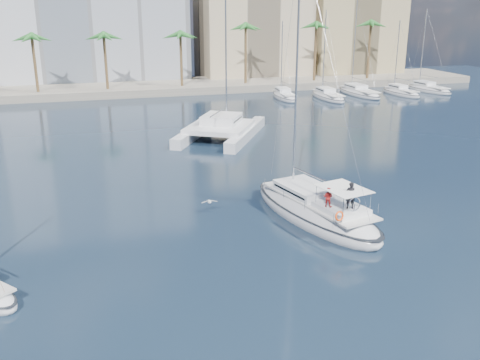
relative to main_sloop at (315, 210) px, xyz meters
name	(u,v)px	position (x,y,z in m)	size (l,w,h in m)	color
ground	(257,227)	(-4.33, -0.36, -0.56)	(160.00, 160.00, 0.00)	black
quay	(145,88)	(-4.33, 60.64, 0.04)	(120.00, 14.00, 1.20)	gray
building_modern	(64,5)	(-16.33, 72.64, 13.44)	(42.00, 16.00, 28.00)	silver
building_beige	(252,27)	(17.67, 69.64, 9.44)	(20.00, 14.00, 20.00)	tan
building_tan_right	(351,31)	(37.67, 67.64, 8.44)	(18.00, 12.00, 18.00)	tan
palm_centre	(144,29)	(-4.33, 56.64, 9.72)	(3.60, 3.60, 12.30)	brown
palm_right	(340,27)	(29.67, 56.64, 9.72)	(3.60, 3.60, 12.30)	brown
main_sloop	(315,210)	(0.00, 0.00, 0.00)	(6.82, 13.44, 19.07)	silver
catamaran	(221,127)	(-0.25, 24.71, 0.62)	(12.96, 15.30, 19.80)	silver
seagull	(209,202)	(-6.72, 3.02, 0.27)	(1.15, 0.49, 0.21)	silver
moored_yacht_a	(284,99)	(15.67, 46.64, -0.56)	(2.72, 9.35, 11.90)	silver
moored_yacht_b	(328,99)	(22.17, 44.64, -0.56)	(3.14, 10.78, 13.72)	silver
moored_yacht_c	(359,95)	(28.67, 46.64, -0.56)	(3.55, 12.21, 15.54)	silver
moored_yacht_d	(401,95)	(35.17, 44.64, -0.56)	(2.72, 9.35, 11.90)	silver
moored_yacht_e	(428,91)	(41.67, 46.64, -0.56)	(3.14, 10.78, 13.72)	silver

